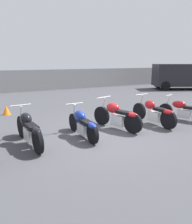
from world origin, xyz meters
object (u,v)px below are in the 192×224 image
motorcycle_slot_3 (117,116)px  motorcycle_slot_4 (154,113)px  motorcycle_slot_1 (29,129)px  parked_van (187,75)px  traffic_cone_near (6,110)px  motorcycle_slot_2 (83,124)px  motorcycle_slot_5 (184,110)px

motorcycle_slot_3 → motorcycle_slot_4: (1.50, -0.12, -0.03)m
motorcycle_slot_4 → motorcycle_slot_1: bearing=177.2°
motorcycle_slot_3 → motorcycle_slot_4: size_ratio=0.92×
parked_van → traffic_cone_near: 14.21m
motorcycle_slot_2 → motorcycle_slot_5: size_ratio=1.04×
motorcycle_slot_5 → parked_van: (7.86, 6.76, 0.73)m
motorcycle_slot_1 → parked_van: (13.70, 6.63, 0.67)m
parked_van → traffic_cone_near: (-13.93, -2.64, -0.92)m
motorcycle_slot_4 → parked_van: size_ratio=0.39×
motorcycle_slot_5 → motorcycle_slot_4: bearing=153.0°
motorcycle_slot_2 → parked_van: (12.13, 6.71, 0.70)m
motorcycle_slot_1 → traffic_cone_near: motorcycle_slot_1 is taller
motorcycle_slot_1 → traffic_cone_near: bearing=87.0°
motorcycle_slot_1 → traffic_cone_near: 4.00m
parked_van → traffic_cone_near: size_ratio=13.56×
motorcycle_slot_2 → traffic_cone_near: motorcycle_slot_2 is taller
motorcycle_slot_2 → motorcycle_slot_1: bearing=176.0°
motorcycle_slot_2 → traffic_cone_near: (-1.80, 4.06, -0.22)m
motorcycle_slot_2 → motorcycle_slot_3: size_ratio=0.98×
motorcycle_slot_3 → traffic_cone_near: 4.99m
motorcycle_slot_2 → motorcycle_slot_4: bearing=0.1°
traffic_cone_near → motorcycle_slot_2: bearing=-66.1°
motorcycle_slot_4 → traffic_cone_near: size_ratio=5.25×
motorcycle_slot_2 → motorcycle_slot_3: 1.37m
motorcycle_slot_3 → parked_van: (10.78, 6.51, 0.66)m
motorcycle_slot_2 → motorcycle_slot_4: (2.85, 0.08, 0.01)m
motorcycle_slot_5 → motorcycle_slot_2: bearing=157.3°
motorcycle_slot_2 → motorcycle_slot_4: size_ratio=0.91×
motorcycle_slot_3 → parked_van: bearing=13.2°
motorcycle_slot_4 → traffic_cone_near: bearing=136.6°
parked_van → motorcycle_slot_2: bearing=143.2°
motorcycle_slot_4 → traffic_cone_near: motorcycle_slot_4 is taller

